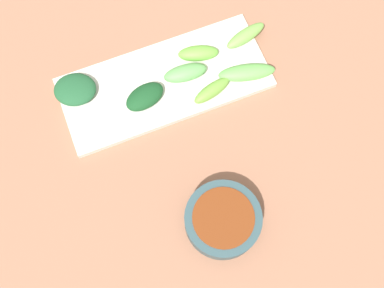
# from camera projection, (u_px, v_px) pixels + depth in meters

# --- Properties ---
(tabletop) EXTENTS (2.10, 2.10, 0.02)m
(tabletop) POSITION_uv_depth(u_px,v_px,m) (192.00, 153.00, 0.80)
(tabletop) COLOR #9B684E
(tabletop) RESTS_ON ground
(sauce_bowl) EXTENTS (0.12, 0.12, 0.04)m
(sauce_bowl) POSITION_uv_depth(u_px,v_px,m) (220.00, 221.00, 0.73)
(sauce_bowl) COLOR #314C52
(sauce_bowl) RESTS_ON tabletop
(serving_plate) EXTENTS (0.15, 0.36, 0.01)m
(serving_plate) POSITION_uv_depth(u_px,v_px,m) (167.00, 82.00, 0.83)
(serving_plate) COLOR silver
(serving_plate) RESTS_ON tabletop
(broccoli_stalk_0) EXTENTS (0.04, 0.08, 0.02)m
(broccoli_stalk_0) POSITION_uv_depth(u_px,v_px,m) (212.00, 90.00, 0.81)
(broccoli_stalk_0) COLOR #70AB3F
(broccoli_stalk_0) RESTS_ON serving_plate
(broccoli_stalk_1) EXTENTS (0.05, 0.10, 0.02)m
(broccoli_stalk_1) POSITION_uv_depth(u_px,v_px,m) (247.00, 72.00, 0.82)
(broccoli_stalk_1) COLOR #67B453
(broccoli_stalk_1) RESTS_ON serving_plate
(broccoli_stalk_2) EXTENTS (0.04, 0.08, 0.02)m
(broccoli_stalk_2) POSITION_uv_depth(u_px,v_px,m) (185.00, 73.00, 0.81)
(broccoli_stalk_2) COLOR #64AA59
(broccoli_stalk_2) RESTS_ON serving_plate
(broccoli_stalk_3) EXTENTS (0.04, 0.09, 0.02)m
(broccoli_stalk_3) POSITION_uv_depth(u_px,v_px,m) (246.00, 35.00, 0.84)
(broccoli_stalk_3) COLOR #78B64F
(broccoli_stalk_3) RESTS_ON serving_plate
(broccoli_leafy_4) EXTENTS (0.06, 0.08, 0.02)m
(broccoli_leafy_4) POSITION_uv_depth(u_px,v_px,m) (145.00, 97.00, 0.80)
(broccoli_leafy_4) COLOR #174922
(broccoli_leafy_4) RESTS_ON serving_plate
(broccoli_stalk_5) EXTENTS (0.05, 0.08, 0.02)m
(broccoli_stalk_5) POSITION_uv_depth(u_px,v_px,m) (198.00, 53.00, 0.83)
(broccoli_stalk_5) COLOR #6DBB41
(broccoli_stalk_5) RESTS_ON serving_plate
(broccoli_leafy_6) EXTENTS (0.08, 0.09, 0.02)m
(broccoli_leafy_6) POSITION_uv_depth(u_px,v_px,m) (75.00, 89.00, 0.81)
(broccoli_leafy_6) COLOR #205630
(broccoli_leafy_6) RESTS_ON serving_plate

